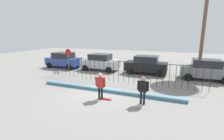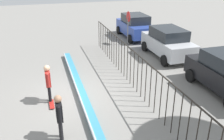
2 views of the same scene
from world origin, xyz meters
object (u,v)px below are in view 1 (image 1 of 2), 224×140
(camera_operator, at_px, (143,88))
(parked_car_gray, at_px, (206,69))
(parked_car_black, at_px, (146,65))
(stop_sign, at_px, (68,57))
(skateboard, at_px, (106,99))
(skateboarder, at_px, (100,84))
(parked_car_blue, at_px, (64,60))
(parked_car_silver, at_px, (100,62))

(camera_operator, xyz_separation_m, parked_car_gray, (4.28, 7.49, -0.06))
(parked_car_black, xyz_separation_m, stop_sign, (-8.49, -1.85, 0.64))
(skateboard, bearing_deg, skateboarder, 174.48)
(parked_car_blue, relative_size, parked_car_gray, 1.00)
(camera_operator, distance_m, stop_sign, 11.44)
(parked_car_blue, bearing_deg, parked_car_gray, -0.42)
(parked_car_black, height_order, stop_sign, stop_sign)
(camera_operator, xyz_separation_m, parked_car_silver, (-6.47, 7.60, -0.06))
(parked_car_black, bearing_deg, parked_car_gray, -7.37)
(skateboarder, distance_m, parked_car_silver, 8.67)
(skateboard, xyz_separation_m, stop_sign, (-7.36, 6.19, 1.56))
(parked_car_blue, distance_m, parked_car_black, 10.19)
(skateboard, bearing_deg, parked_car_blue, 129.63)
(camera_operator, relative_size, parked_car_black, 0.40)
(skateboarder, distance_m, skateboard, 1.05)
(skateboard, xyz_separation_m, parked_car_black, (1.13, 8.04, 0.91))
(parked_car_black, bearing_deg, skateboard, -101.39)
(skateboarder, bearing_deg, parked_car_silver, 108.53)
(parked_car_gray, xyz_separation_m, stop_sign, (-14.00, -1.47, 0.64))
(parked_car_gray, bearing_deg, skateboarder, -129.05)
(parked_car_blue, relative_size, parked_car_black, 1.00)
(parked_car_blue, height_order, parked_car_silver, same)
(parked_car_silver, distance_m, parked_car_black, 5.26)
(skateboarder, relative_size, stop_sign, 0.70)
(camera_operator, bearing_deg, parked_car_black, -50.46)
(parked_car_blue, bearing_deg, parked_car_silver, 2.50)
(parked_car_silver, xyz_separation_m, parked_car_black, (5.25, 0.27, 0.00))
(skateboarder, height_order, parked_car_gray, parked_car_gray)
(skateboarder, xyz_separation_m, parked_car_blue, (-8.70, 7.49, -0.07))
(parked_car_silver, bearing_deg, parked_car_black, 6.43)
(skateboarder, relative_size, skateboard, 2.18)
(parked_car_black, bearing_deg, parked_car_blue, 179.92)
(parked_car_black, bearing_deg, camera_operator, -84.55)
(camera_operator, distance_m, parked_car_gray, 8.63)
(parked_car_blue, distance_m, parked_car_silver, 4.94)
(skateboarder, distance_m, stop_sign, 9.39)
(parked_car_silver, relative_size, parked_car_black, 1.00)
(camera_operator, bearing_deg, parked_car_silver, -18.88)
(parked_car_blue, bearing_deg, stop_sign, -37.98)
(parked_car_blue, bearing_deg, camera_operator, -33.75)
(parked_car_blue, distance_m, stop_sign, 2.20)
(camera_operator, height_order, stop_sign, stop_sign)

